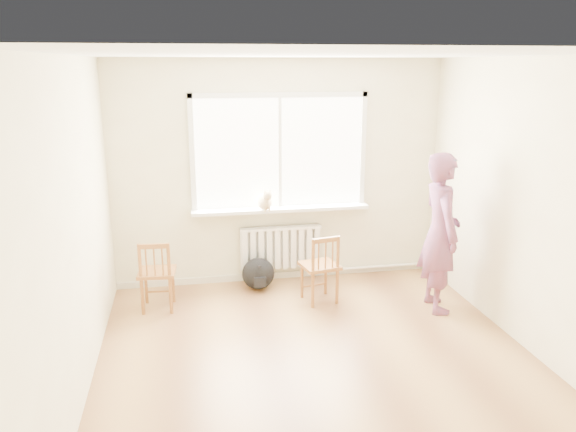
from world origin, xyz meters
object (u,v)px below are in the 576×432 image
chair_left (157,275)px  backpack (258,273)px  chair_right (321,269)px  person (440,233)px  cat (265,201)px

chair_left → backpack: (1.17, 0.39, -0.21)m
chair_right → person: (1.22, -0.38, 0.47)m
chair_right → backpack: chair_right is taller
chair_left → backpack: size_ratio=2.05×
cat → chair_left: bearing=-166.6°
chair_left → person: (3.03, -0.51, 0.47)m
person → cat: size_ratio=4.23×
chair_left → chair_right: (1.81, -0.13, 0.00)m
chair_left → person: size_ratio=0.46×
chair_right → person: size_ratio=0.46×
chair_left → person: 3.11m
chair_left → cat: cat is taller
cat → backpack: cat is taller
person → backpack: size_ratio=4.46×
chair_left → person: bearing=174.9°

